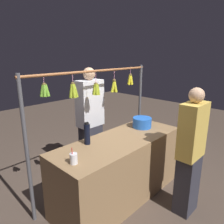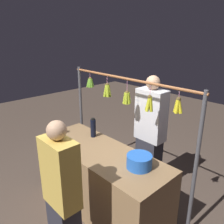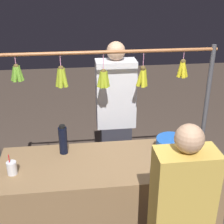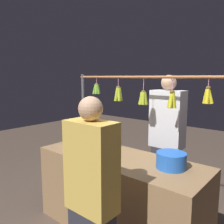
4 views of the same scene
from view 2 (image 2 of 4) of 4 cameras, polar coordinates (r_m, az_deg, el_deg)
The scene contains 8 objects.
ground_plane at distance 3.44m, azimuth -2.61°, elevation -22.28°, with size 12.00×12.00×0.00m, color #4C3D34.
market_counter at distance 3.17m, azimuth -2.73°, elevation -16.41°, with size 1.90×0.70×0.86m, color olive.
display_rack at distance 3.07m, azimuth 3.33°, elevation -0.15°, with size 2.13×0.12×1.76m.
water_bottle at distance 3.26m, azimuth -4.68°, elevation -3.95°, with size 0.08×0.08×0.28m.
blue_bucket at distance 2.59m, azimuth 6.76°, elevation -12.03°, with size 0.28×0.28×0.15m, color blue.
drink_cup at distance 3.47m, azimuth -12.47°, elevation -4.32°, with size 0.08×0.08×0.18m.
vendor_person at distance 3.35m, azimuth 9.34°, elevation -6.07°, with size 0.41×0.22×1.74m.
customer_person at distance 2.36m, azimuth -12.13°, elevation -20.64°, with size 0.38×0.20×1.59m.
Camera 2 is at (-1.98, 1.65, 2.28)m, focal length 36.96 mm.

